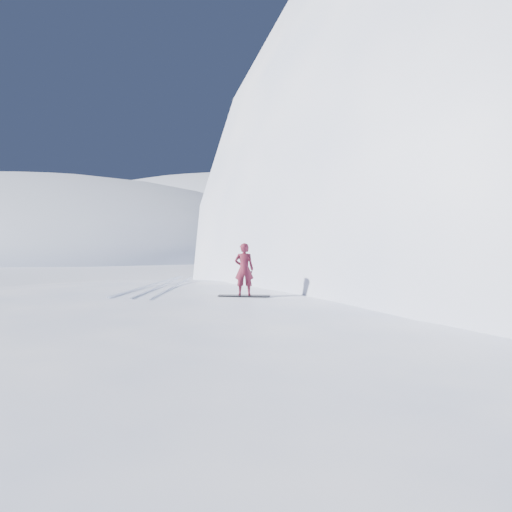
{
  "coord_description": "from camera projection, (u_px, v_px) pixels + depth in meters",
  "views": [
    {
      "loc": [
        7.55,
        -10.02,
        4.39
      ],
      "look_at": [
        2.37,
        4.24,
        3.5
      ],
      "focal_mm": 35.0,
      "sensor_mm": 36.0,
      "label": 1
    }
  ],
  "objects": [
    {
      "name": "near_ridge",
      "position": [
        198.0,
        376.0,
        14.71
      ],
      "size": [
        36.0,
        28.0,
        4.8
      ],
      "primitive_type": "ellipsoid",
      "color": "white",
      "rests_on": "ground"
    },
    {
      "name": "snowboarder",
      "position": [
        244.0,
        269.0,
        14.28
      ],
      "size": [
        0.63,
        0.5,
        1.51
      ],
      "primitive_type": "imported",
      "rotation": [
        0.0,
        0.0,
        3.43
      ],
      "color": "maroon",
      "rests_on": "snowboard"
    },
    {
      "name": "board_tracks",
      "position": [
        161.0,
        285.0,
        16.82
      ],
      "size": [
        2.33,
        5.93,
        0.04
      ],
      "color": "silver",
      "rests_on": "ground"
    },
    {
      "name": "peak_shoulder",
      "position": [
        482.0,
        306.0,
        27.59
      ],
      "size": [
        28.0,
        24.0,
        18.0
      ],
      "primitive_type": "ellipsoid",
      "color": "white",
      "rests_on": "ground"
    },
    {
      "name": "ground",
      "position": [
        106.0,
        406.0,
        12.23
      ],
      "size": [
        400.0,
        400.0,
        0.0
      ],
      "primitive_type": "plane",
      "color": "white",
      "rests_on": "ground"
    },
    {
      "name": "snowboard",
      "position": [
        244.0,
        296.0,
        14.33
      ],
      "size": [
        1.52,
        0.69,
        0.03
      ],
      "primitive_type": "cube",
      "rotation": [
        0.0,
        0.0,
        0.28
      ],
      "color": "black",
      "rests_on": "near_ridge"
    },
    {
      "name": "far_ridge_c",
      "position": [
        242.0,
        244.0,
        129.08
      ],
      "size": [
        140.0,
        90.0,
        36.0
      ],
      "primitive_type": "ellipsoid",
      "color": "white",
      "rests_on": "ground"
    },
    {
      "name": "wind_bumps",
      "position": [
        136.0,
        379.0,
        14.41
      ],
      "size": [
        16.0,
        14.4,
        1.0
      ],
      "color": "white",
      "rests_on": "ground"
    }
  ]
}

